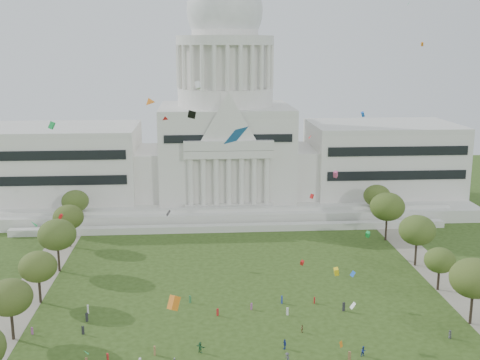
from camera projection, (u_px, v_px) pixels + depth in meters
name	position (u px, v px, depth m)	size (l,w,h in m)	color
capitol	(226.00, 141.00, 205.73)	(160.00, 64.50, 91.30)	silver
path_left	(17.00, 311.00, 125.93)	(8.00, 160.00, 0.04)	gray
path_right	(461.00, 297.00, 132.67)	(8.00, 160.00, 0.04)	gray
row_tree_l_2	(10.00, 297.00, 111.92)	(8.42, 8.42, 11.97)	black
row_tree_r_2	(474.00, 278.00, 118.05)	(9.55, 9.55, 13.58)	black
row_tree_l_3	(38.00, 267.00, 128.22)	(8.12, 8.12, 11.55)	black
row_tree_r_3	(440.00, 260.00, 135.22)	(7.01, 7.01, 9.98)	black
row_tree_l_4	(57.00, 235.00, 145.96)	(9.29, 9.29, 13.21)	black
row_tree_r_4	(417.00, 230.00, 149.90)	(9.19, 9.19, 13.06)	black
row_tree_l_5	(68.00, 217.00, 164.18)	(8.33, 8.33, 11.85)	black
row_tree_r_5	(387.00, 207.00, 169.28)	(9.82, 9.82, 13.96)	black
row_tree_l_6	(75.00, 201.00, 181.74)	(8.19, 8.19, 11.64)	black
row_tree_r_6	(377.00, 196.00, 187.22)	(8.42, 8.42, 11.97)	black
person_0	(450.00, 334.00, 113.98)	(0.82, 0.54, 1.68)	#4C4C51
person_2	(363.00, 351.00, 107.39)	(0.93, 0.58, 1.92)	navy
person_3	(287.00, 358.00, 105.09)	(1.28, 0.66, 1.98)	#4C4C51
person_4	(285.00, 344.00, 109.99)	(1.12, 0.61, 1.91)	navy
person_5	(200.00, 347.00, 108.69)	(1.88, 0.74, 2.03)	#33723F
person_10	(302.00, 329.00, 116.30)	(0.91, 0.50, 1.55)	olive
distant_crowd	(183.00, 340.00, 111.55)	(62.85, 36.52, 1.92)	#994C8C
kite_swarm	(275.00, 199.00, 100.93)	(82.68, 96.17, 59.88)	orange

